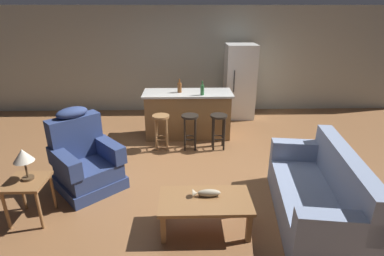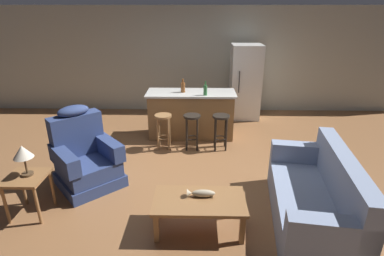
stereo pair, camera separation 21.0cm
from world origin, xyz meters
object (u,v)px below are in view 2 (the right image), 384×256
at_px(table_lamp, 23,153).
at_px(recliner_near_lamp, 85,158).
at_px(kitchen_island, 191,114).
at_px(fish_figurine, 201,193).
at_px(bottle_short_amber, 183,87).
at_px(end_table, 27,183).
at_px(couch, 316,199).
at_px(bar_stool_middle, 192,125).
at_px(bar_stool_right, 221,126).
at_px(bar_stool_left, 163,125).
at_px(bottle_tall_green, 205,90).
at_px(refrigerator, 245,82).
at_px(coffee_table, 199,203).

bearing_deg(table_lamp, recliner_near_lamp, 58.22).
relative_size(recliner_near_lamp, kitchen_island, 0.67).
bearing_deg(fish_figurine, bottle_short_amber, 97.05).
height_order(recliner_near_lamp, end_table, recliner_near_lamp).
distance_m(couch, table_lamp, 3.66).
bearing_deg(bar_stool_middle, bar_stool_right, 0.00).
bearing_deg(bar_stool_left, bottle_tall_green, 27.48).
distance_m(end_table, refrigerator, 5.09).
bearing_deg(recliner_near_lamp, bar_stool_right, 78.68).
relative_size(bar_stool_right, bottle_short_amber, 2.47).
height_order(coffee_table, bottle_short_amber, bottle_short_amber).
distance_m(couch, refrigerator, 4.01).
distance_m(table_lamp, bar_stool_middle, 2.88).
bearing_deg(bar_stool_middle, coffee_table, -86.54).
xyz_separation_m(bar_stool_middle, refrigerator, (1.23, 1.83, 0.41)).
xyz_separation_m(fish_figurine, couch, (1.42, 0.09, -0.12)).
relative_size(refrigerator, bottle_tall_green, 6.29).
height_order(kitchen_island, bar_stool_left, kitchen_island).
bearing_deg(end_table, kitchen_island, 52.74).
height_order(refrigerator, bottle_tall_green, refrigerator).
relative_size(recliner_near_lamp, bar_stool_right, 1.76).
bearing_deg(bottle_short_amber, kitchen_island, 1.98).
height_order(couch, kitchen_island, kitchen_island).
xyz_separation_m(end_table, kitchen_island, (2.02, 2.66, 0.02)).
bearing_deg(fish_figurine, end_table, 175.32).
relative_size(coffee_table, bottle_short_amber, 3.99).
relative_size(bar_stool_middle, bar_stool_right, 1.00).
bearing_deg(bar_stool_middle, refrigerator, 56.01).
bearing_deg(kitchen_island, refrigerator, 43.44).
relative_size(bar_stool_right, refrigerator, 0.39).
xyz_separation_m(kitchen_island, bottle_short_amber, (-0.16, -0.01, 0.58)).
height_order(recliner_near_lamp, bottle_short_amber, bottle_short_amber).
height_order(bar_stool_middle, bottle_tall_green, bottle_tall_green).
distance_m(coffee_table, bar_stool_middle, 2.28).
bearing_deg(bottle_short_amber, refrigerator, 40.13).
relative_size(recliner_near_lamp, bottle_short_amber, 4.36).
distance_m(recliner_near_lamp, kitchen_island, 2.45).
distance_m(fish_figurine, bar_stool_left, 2.32).
bearing_deg(bar_stool_right, fish_figurine, -99.94).
xyz_separation_m(end_table, bottle_tall_green, (2.31, 2.44, 0.59)).
distance_m(fish_figurine, recliner_near_lamp, 1.98).
distance_m(fish_figurine, bottle_tall_green, 2.69).
relative_size(kitchen_island, bar_stool_left, 2.65).
height_order(kitchen_island, bottle_short_amber, bottle_short_amber).
height_order(end_table, kitchen_island, kitchen_island).
xyz_separation_m(coffee_table, bottle_short_amber, (-0.33, 2.90, 0.69)).
height_order(refrigerator, bottle_short_amber, refrigerator).
xyz_separation_m(fish_figurine, table_lamp, (-2.20, 0.21, 0.41)).
height_order(fish_figurine, refrigerator, refrigerator).
distance_m(bar_stool_right, bottle_tall_green, 0.77).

